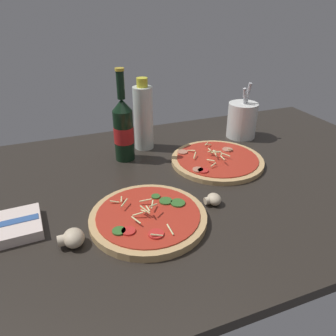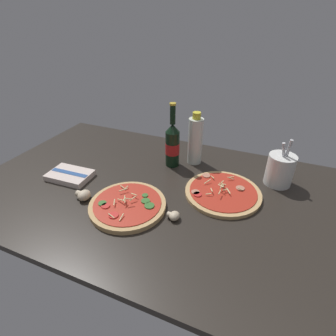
{
  "view_description": "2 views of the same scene",
  "coord_description": "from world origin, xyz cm",
  "px_view_note": "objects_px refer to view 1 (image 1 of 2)",
  "views": [
    {
      "loc": [
        -29.3,
        -74.14,
        49.7
      ],
      "look_at": [
        0.11,
        1.77,
        6.36
      ],
      "focal_mm": 35.0,
      "sensor_mm": 36.0,
      "label": 1
    },
    {
      "loc": [
        30.45,
        -76.23,
        63.7
      ],
      "look_at": [
        -3.28,
        3.95,
        10.52
      ],
      "focal_mm": 28.0,
      "sensor_mm": 36.0,
      "label": 2
    }
  ],
  "objects_px": {
    "pizza_near": "(148,217)",
    "mushroom_right": "(213,199)",
    "beer_bottle": "(123,129)",
    "utensil_crock": "(242,120)",
    "pizza_far": "(217,160)",
    "oil_bottle": "(143,117)",
    "mushroom_left": "(72,238)"
  },
  "relations": [
    {
      "from": "utensil_crock",
      "to": "pizza_near",
      "type": "bearing_deg",
      "value": -142.61
    },
    {
      "from": "pizza_far",
      "to": "mushroom_left",
      "type": "distance_m",
      "value": 0.53
    },
    {
      "from": "utensil_crock",
      "to": "pizza_far",
      "type": "bearing_deg",
      "value": -139.38
    },
    {
      "from": "pizza_near",
      "to": "pizza_far",
      "type": "distance_m",
      "value": 0.36
    },
    {
      "from": "pizza_near",
      "to": "mushroom_right",
      "type": "distance_m",
      "value": 0.18
    },
    {
      "from": "pizza_near",
      "to": "oil_bottle",
      "type": "xyz_separation_m",
      "value": [
        0.12,
        0.41,
        0.1
      ]
    },
    {
      "from": "pizza_near",
      "to": "beer_bottle",
      "type": "bearing_deg",
      "value": 84.36
    },
    {
      "from": "pizza_near",
      "to": "mushroom_right",
      "type": "bearing_deg",
      "value": 2.44
    },
    {
      "from": "beer_bottle",
      "to": "mushroom_right",
      "type": "height_order",
      "value": "beer_bottle"
    },
    {
      "from": "beer_bottle",
      "to": "mushroom_right",
      "type": "relative_size",
      "value": 6.64
    },
    {
      "from": "pizza_near",
      "to": "oil_bottle",
      "type": "distance_m",
      "value": 0.43
    },
    {
      "from": "pizza_far",
      "to": "oil_bottle",
      "type": "xyz_separation_m",
      "value": [
        -0.18,
        0.2,
        0.1
      ]
    },
    {
      "from": "pizza_far",
      "to": "mushroom_right",
      "type": "height_order",
      "value": "pizza_far"
    },
    {
      "from": "utensil_crock",
      "to": "mushroom_left",
      "type": "bearing_deg",
      "value": -149.27
    },
    {
      "from": "pizza_near",
      "to": "oil_bottle",
      "type": "relative_size",
      "value": 1.15
    },
    {
      "from": "pizza_near",
      "to": "pizza_far",
      "type": "xyz_separation_m",
      "value": [
        0.3,
        0.21,
        -0.0
      ]
    },
    {
      "from": "mushroom_left",
      "to": "mushroom_right",
      "type": "relative_size",
      "value": 1.28
    },
    {
      "from": "beer_bottle",
      "to": "pizza_near",
      "type": "bearing_deg",
      "value": -95.64
    },
    {
      "from": "pizza_far",
      "to": "mushroom_left",
      "type": "bearing_deg",
      "value": -153.9
    },
    {
      "from": "pizza_near",
      "to": "mushroom_right",
      "type": "relative_size",
      "value": 6.35
    },
    {
      "from": "beer_bottle",
      "to": "mushroom_left",
      "type": "xyz_separation_m",
      "value": [
        -0.21,
        -0.36,
        -0.08
      ]
    },
    {
      "from": "beer_bottle",
      "to": "pizza_far",
      "type": "bearing_deg",
      "value": -26.9
    },
    {
      "from": "beer_bottle",
      "to": "mushroom_left",
      "type": "distance_m",
      "value": 0.43
    },
    {
      "from": "mushroom_right",
      "to": "utensil_crock",
      "type": "xyz_separation_m",
      "value": [
        0.31,
        0.36,
        0.05
      ]
    },
    {
      "from": "beer_bottle",
      "to": "mushroom_right",
      "type": "distance_m",
      "value": 0.37
    },
    {
      "from": "pizza_far",
      "to": "beer_bottle",
      "type": "distance_m",
      "value": 0.31
    },
    {
      "from": "pizza_near",
      "to": "mushroom_left",
      "type": "xyz_separation_m",
      "value": [
        -0.17,
        -0.02,
        0.01
      ]
    },
    {
      "from": "beer_bottle",
      "to": "mushroom_right",
      "type": "bearing_deg",
      "value": -67.15
    },
    {
      "from": "oil_bottle",
      "to": "mushroom_left",
      "type": "bearing_deg",
      "value": -124.46
    },
    {
      "from": "oil_bottle",
      "to": "beer_bottle",
      "type": "bearing_deg",
      "value": -143.44
    },
    {
      "from": "pizza_near",
      "to": "oil_bottle",
      "type": "bearing_deg",
      "value": 73.75
    },
    {
      "from": "oil_bottle",
      "to": "mushroom_right",
      "type": "bearing_deg",
      "value": -81.84
    }
  ]
}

